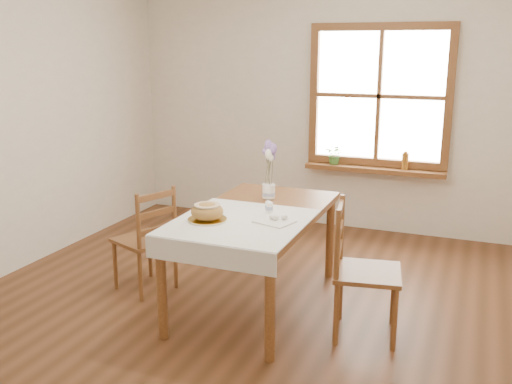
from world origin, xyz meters
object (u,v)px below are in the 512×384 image
bread_plate (207,220)px  dining_table (256,222)px  chair_right (368,271)px  flower_vase (269,192)px  chair_left (144,238)px

bread_plate → dining_table: bearing=59.7°
chair_right → bread_plate: 1.16m
chair_right → bread_plate: chair_right is taller
chair_right → flower_vase: (-0.92, 0.54, 0.33)m
bread_plate → flower_vase: size_ratio=2.35×
dining_table → chair_right: size_ratio=1.69×
flower_vase → dining_table: bearing=-84.1°
chair_left → chair_right: 1.84m
dining_table → flower_vase: size_ratio=14.06×
chair_right → flower_vase: size_ratio=8.31×
bread_plate → flower_vase: flower_vase is taller
bread_plate → flower_vase: bearing=76.3°
dining_table → flower_vase: bearing=95.9°
dining_table → bread_plate: size_ratio=5.99×
dining_table → chair_left: (-0.95, -0.07, -0.23)m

